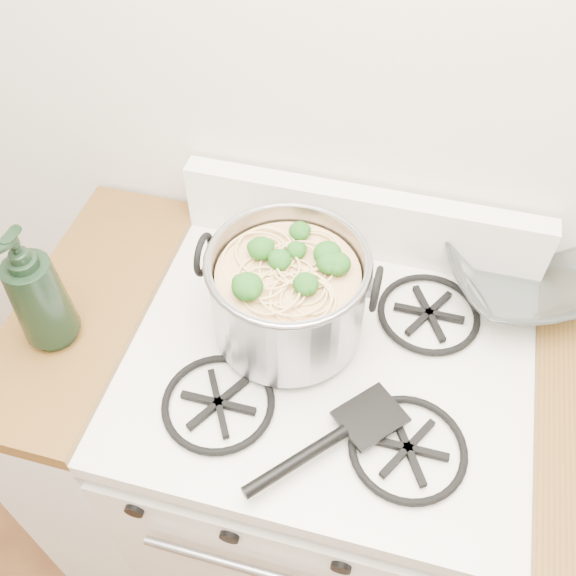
# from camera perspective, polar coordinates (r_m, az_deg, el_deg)

# --- Properties ---
(gas_range) EXTENTS (0.76, 0.66, 0.92)m
(gas_range) POSITION_cam_1_polar(r_m,az_deg,el_deg) (1.63, 2.80, -15.48)
(gas_range) COLOR white
(gas_range) RESTS_ON ground
(counter_left) EXTENTS (0.25, 0.65, 0.92)m
(counter_left) POSITION_cam_1_polar(r_m,az_deg,el_deg) (1.72, -14.04, -10.68)
(counter_left) COLOR silver
(counter_left) RESTS_ON ground
(stock_pot) EXTENTS (0.32, 0.29, 0.20)m
(stock_pot) POSITION_cam_1_polar(r_m,az_deg,el_deg) (1.17, -0.00, -0.62)
(stock_pot) COLOR gray
(stock_pot) RESTS_ON gas_range
(spatula) EXTENTS (0.42, 0.42, 0.02)m
(spatula) POSITION_cam_1_polar(r_m,az_deg,el_deg) (1.14, 7.37, -11.09)
(spatula) COLOR black
(spatula) RESTS_ON gas_range
(glass_bowl) EXTENTS (0.15, 0.15, 0.03)m
(glass_bowl) POSITION_cam_1_polar(r_m,az_deg,el_deg) (1.37, 19.64, 0.44)
(glass_bowl) COLOR white
(glass_bowl) RESTS_ON gas_range
(bottle) EXTENTS (0.11, 0.12, 0.27)m
(bottle) POSITION_cam_1_polar(r_m,az_deg,el_deg) (1.21, -21.58, -0.06)
(bottle) COLOR black
(bottle) RESTS_ON counter_left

